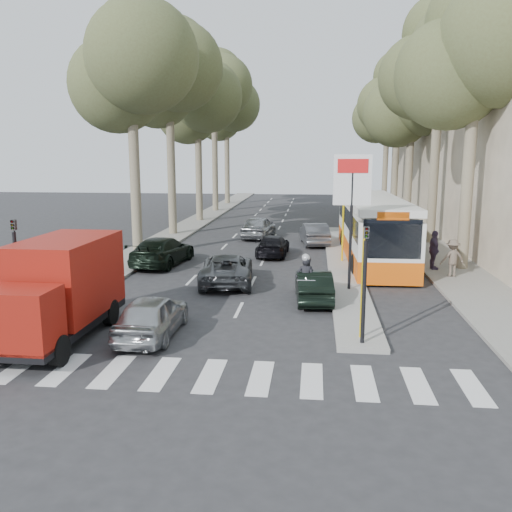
{
  "coord_description": "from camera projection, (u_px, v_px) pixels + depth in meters",
  "views": [
    {
      "loc": [
        1.78,
        -16.9,
        5.62
      ],
      "look_at": [
        -0.51,
        4.22,
        1.6
      ],
      "focal_mm": 38.0,
      "sensor_mm": 36.0,
      "label": 1
    }
  ],
  "objects": [
    {
      "name": "tree_r_e",
      "position": [
        389.0,
        107.0,
        55.97
      ],
      "size": [
        7.4,
        7.2,
        14.1
      ],
      "color": "#6B604C",
      "rests_on": "ground"
    },
    {
      "name": "tree_r_c",
      "position": [
        414.0,
        98.0,
        40.49
      ],
      "size": [
        7.4,
        7.2,
        13.32
      ],
      "color": "#6B604C",
      "rests_on": "ground"
    },
    {
      "name": "queue_car_a",
      "position": [
        227.0,
        269.0,
        23.69
      ],
      "size": [
        2.69,
        4.95,
        1.32
      ],
      "primitive_type": "imported",
      "rotation": [
        0.0,
        0.0,
        3.25
      ],
      "color": "#44474B",
      "rests_on": "ground"
    },
    {
      "name": "tree_r_b",
      "position": [
        443.0,
        55.0,
        32.34
      ],
      "size": [
        7.4,
        7.2,
        15.27
      ],
      "color": "#6B604C",
      "rests_on": "ground"
    },
    {
      "name": "pedestrian_far",
      "position": [
        452.0,
        258.0,
        24.52
      ],
      "size": [
        1.18,
        0.69,
        1.71
      ],
      "primitive_type": "imported",
      "rotation": [
        0.0,
        0.0,
        3.33
      ],
      "color": "#65584C",
      "rests_on": "sidewalk_right"
    },
    {
      "name": "red_truck",
      "position": [
        59.0,
        288.0,
        16.42
      ],
      "size": [
        2.25,
        5.74,
        3.05
      ],
      "rotation": [
        0.0,
        0.0,
        -0.01
      ],
      "color": "black",
      "rests_on": "ground"
    },
    {
      "name": "tree_l_d",
      "position": [
        215.0,
        88.0,
        51.67
      ],
      "size": [
        7.4,
        7.2,
        15.66
      ],
      "color": "#6B604C",
      "rests_on": "ground"
    },
    {
      "name": "traffic_light_island",
      "position": [
        365.0,
        265.0,
        15.47
      ],
      "size": [
        0.16,
        0.41,
        3.6
      ],
      "color": "black",
      "rests_on": "ground"
    },
    {
      "name": "tree_l_e",
      "position": [
        228.0,
        107.0,
        59.69
      ],
      "size": [
        7.4,
        7.2,
        14.49
      ],
      "color": "#6B604C",
      "rests_on": "ground"
    },
    {
      "name": "sidewalk_right",
      "position": [
        404.0,
        228.0,
        41.24
      ],
      "size": [
        3.2,
        70.0,
        0.12
      ],
      "primitive_type": "cube",
      "color": "gray",
      "rests_on": "ground"
    },
    {
      "name": "traffic_island",
      "position": [
        342.0,
        262.0,
        28.13
      ],
      "size": [
        1.5,
        26.0,
        0.16
      ],
      "primitive_type": "cube",
      "color": "gray",
      "rests_on": "ground"
    },
    {
      "name": "dark_hatchback",
      "position": [
        314.0,
        286.0,
        20.87
      ],
      "size": [
        1.57,
        3.83,
        1.23
      ],
      "primitive_type": "imported",
      "rotation": [
        0.0,
        0.0,
        3.21
      ],
      "color": "black",
      "rests_on": "ground"
    },
    {
      "name": "tree_r_d",
      "position": [
        400.0,
        91.0,
        48.04
      ],
      "size": [
        7.4,
        7.2,
        14.88
      ],
      "color": "#6B604C",
      "rests_on": "ground"
    },
    {
      "name": "queue_car_b",
      "position": [
        273.0,
        245.0,
        30.2
      ],
      "size": [
        1.75,
        4.07,
        1.17
      ],
      "primitive_type": "imported",
      "rotation": [
        0.0,
        0.0,
        3.11
      ],
      "color": "black",
      "rests_on": "ground"
    },
    {
      "name": "tree_l_c",
      "position": [
        199.0,
        99.0,
        44.17
      ],
      "size": [
        7.4,
        7.2,
        13.71
      ],
      "color": "#6B604C",
      "rests_on": "ground"
    },
    {
      "name": "traffic_light_left",
      "position": [
        16.0,
        254.0,
        17.11
      ],
      "size": [
        0.16,
        0.41,
        3.6
      ],
      "color": "black",
      "rests_on": "ground"
    },
    {
      "name": "tree_l_b",
      "position": [
        171.0,
        71.0,
        36.18
      ],
      "size": [
        7.4,
        7.2,
        14.88
      ],
      "color": "#6B604C",
      "rests_on": "ground"
    },
    {
      "name": "silver_hatchback",
      "position": [
        152.0,
        316.0,
        16.81
      ],
      "size": [
        1.62,
        3.97,
        1.35
      ],
      "primitive_type": "imported",
      "rotation": [
        0.0,
        0.0,
        3.13
      ],
      "color": "#A4A8AC",
      "rests_on": "ground"
    },
    {
      "name": "queue_car_e",
      "position": [
        162.0,
        251.0,
        27.66
      ],
      "size": [
        2.6,
        5.21,
        1.45
      ],
      "primitive_type": "imported",
      "rotation": [
        0.0,
        0.0,
        3.03
      ],
      "color": "black",
      "rests_on": "ground"
    },
    {
      "name": "city_bus",
      "position": [
        373.0,
        227.0,
        28.86
      ],
      "size": [
        3.02,
        12.78,
        3.35
      ],
      "rotation": [
        0.0,
        0.0,
        0.02
      ],
      "color": "#EB5A0D",
      "rests_on": "ground"
    },
    {
      "name": "billboard",
      "position": [
        352.0,
        203.0,
        21.59
      ],
      "size": [
        1.5,
        12.1,
        5.6
      ],
      "color": "yellow",
      "rests_on": "ground"
    },
    {
      "name": "building_far",
      "position": [
        472.0,
        126.0,
        47.83
      ],
      "size": [
        11.0,
        20.0,
        16.0
      ],
      "primitive_type": "cube",
      "color": "#B7A88E",
      "rests_on": "ground"
    },
    {
      "name": "tree_l_a",
      "position": [
        133.0,
        62.0,
        28.48
      ],
      "size": [
        7.4,
        7.2,
        14.1
      ],
      "color": "#6B604C",
      "rests_on": "ground"
    },
    {
      "name": "pedestrian_near",
      "position": [
        434.0,
        250.0,
        26.01
      ],
      "size": [
        0.68,
        1.17,
        1.89
      ],
      "primitive_type": "imported",
      "rotation": [
        0.0,
        0.0,
        1.7
      ],
      "color": "#463652",
      "rests_on": "sidewalk_right"
    },
    {
      "name": "median_left",
      "position": [
        199.0,
        220.0,
        45.93
      ],
      "size": [
        2.4,
        64.0,
        0.12
      ],
      "primitive_type": "cube",
      "color": "gray",
      "rests_on": "ground"
    },
    {
      "name": "queue_car_c",
      "position": [
        259.0,
        227.0,
        36.58
      ],
      "size": [
        2.27,
        4.6,
        1.51
      ],
      "primitive_type": "imported",
      "rotation": [
        0.0,
        0.0,
        3.03
      ],
      "color": "gray",
      "rests_on": "ground"
    },
    {
      "name": "queue_car_d",
      "position": [
        314.0,
        234.0,
        33.91
      ],
      "size": [
        2.01,
        4.32,
        1.37
      ],
      "primitive_type": "imported",
      "rotation": [
        0.0,
        0.0,
        3.28
      ],
      "color": "#4F5257",
      "rests_on": "ground"
    },
    {
      "name": "tree_r_a",
      "position": [
        479.0,
        48.0,
        24.72
      ],
      "size": [
        7.4,
        7.2,
        14.1
      ],
      "color": "#6B604C",
      "rests_on": "ground"
    },
    {
      "name": "motorcycle",
      "position": [
        305.0,
        280.0,
        20.59
      ],
      "size": [
        0.83,
        2.28,
        1.94
      ],
      "rotation": [
        0.0,
        0.0,
        0.04
      ],
      "color": "black",
      "rests_on": "ground"
    },
    {
      "name": "ground",
      "position": [
        258.0,
        328.0,
        17.74
      ],
      "size": [
        120.0,
        120.0,
        0.0
      ],
      "primitive_type": "plane",
      "color": "#28282B",
      "rests_on": "ground"
    }
  ]
}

